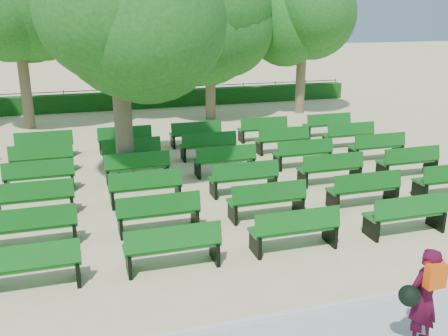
{
  "coord_description": "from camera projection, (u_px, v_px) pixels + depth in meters",
  "views": [
    {
      "loc": [
        -2.43,
        -13.11,
        5.12
      ],
      "look_at": [
        1.21,
        -1.0,
        1.1
      ],
      "focal_mm": 40.0,
      "sensor_mm": 36.0,
      "label": 1
    }
  ],
  "objects": [
    {
      "name": "ground",
      "position": [
        173.0,
        198.0,
        14.18
      ],
      "size": [
        120.0,
        120.0,
        0.0
      ],
      "primitive_type": "plane",
      "color": "beige"
    },
    {
      "name": "curb",
      "position": [
        245.0,
        323.0,
        8.46
      ],
      "size": [
        30.0,
        0.12,
        0.1
      ],
      "primitive_type": "cube",
      "color": "silver",
      "rests_on": "ground"
    },
    {
      "name": "hedge",
      "position": [
        122.0,
        101.0,
        26.82
      ],
      "size": [
        26.0,
        0.7,
        0.9
      ],
      "primitive_type": "cube",
      "color": "#144D15",
      "rests_on": "ground"
    },
    {
      "name": "fence",
      "position": [
        122.0,
        108.0,
        27.32
      ],
      "size": [
        26.0,
        0.1,
        1.02
      ],
      "primitive_type": null,
      "color": "black",
      "rests_on": "ground"
    },
    {
      "name": "tree_line",
      "position": [
        132.0,
        124.0,
        23.31
      ],
      "size": [
        21.8,
        6.8,
        7.04
      ],
      "primitive_type": null,
      "color": "#1E651D",
      "rests_on": "ground"
    },
    {
      "name": "bench_array",
      "position": [
        188.0,
        184.0,
        15.02
      ],
      "size": [
        2.03,
        0.79,
        1.25
      ],
      "rotation": [
        0.0,
        0.0,
        0.09
      ],
      "color": "#116319",
      "rests_on": "ground"
    },
    {
      "name": "tree_among",
      "position": [
        118.0,
        40.0,
        14.36
      ],
      "size": [
        4.55,
        4.55,
        6.38
      ],
      "color": "brown",
      "rests_on": "ground"
    },
    {
      "name": "person",
      "position": [
        423.0,
        296.0,
        7.68
      ],
      "size": [
        0.81,
        0.52,
        1.65
      ],
      "rotation": [
        0.0,
        0.0,
        3.37
      ],
      "color": "#3F0921",
      "rests_on": "ground"
    }
  ]
}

